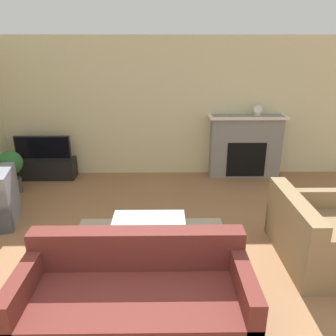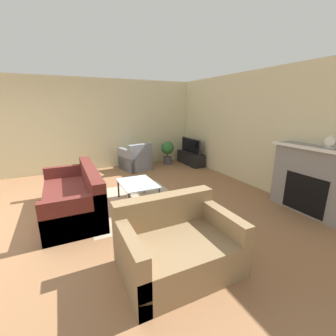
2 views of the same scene
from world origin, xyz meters
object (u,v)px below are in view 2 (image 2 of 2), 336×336
at_px(couch_sectional, 75,197).
at_px(armchair_by_window, 136,160).
at_px(coffee_table, 137,184).
at_px(mantel_clock, 331,142).
at_px(potted_plant, 168,150).
at_px(tv, 191,146).
at_px(couch_loveseat, 177,246).

distance_m(couch_sectional, armchair_by_window, 3.00).
relative_size(coffee_table, mantel_clock, 4.54).
height_order(armchair_by_window, potted_plant, armchair_by_window).
bearing_deg(mantel_clock, tv, -178.55).
bearing_deg(coffee_table, potted_plant, 143.20).
bearing_deg(coffee_table, tv, 130.20).
distance_m(armchair_by_window, mantel_clock, 4.90).
height_order(couch_sectional, potted_plant, couch_sectional).
bearing_deg(armchair_by_window, tv, 160.84).
bearing_deg(tv, coffee_table, -49.80).
xyz_separation_m(armchair_by_window, coffee_table, (2.37, -0.73, 0.07)).
bearing_deg(mantel_clock, armchair_by_window, -155.98).
relative_size(couch_loveseat, potted_plant, 1.74).
bearing_deg(couch_sectional, mantel_clock, 61.80).
bearing_deg(armchair_by_window, mantel_clock, 101.00).
relative_size(tv, potted_plant, 1.41).
bearing_deg(mantel_clock, potted_plant, -170.08).
relative_size(coffee_table, potted_plant, 1.20).
distance_m(tv, coffee_table, 3.38).
xyz_separation_m(tv, coffee_table, (2.17, -2.57, -0.27)).
xyz_separation_m(couch_loveseat, coffee_table, (-2.07, 0.19, 0.08)).
bearing_deg(couch_sectional, potted_plant, 128.60).
xyz_separation_m(couch_loveseat, potted_plant, (-4.59, 2.08, 0.18)).
distance_m(tv, couch_loveseat, 5.07).
relative_size(tv, coffee_table, 1.17).
bearing_deg(potted_plant, armchair_by_window, -82.62).
bearing_deg(couch_sectional, armchair_by_window, 140.26).
bearing_deg(couch_sectional, couch_loveseat, 25.08).
distance_m(armchair_by_window, potted_plant, 1.18).
bearing_deg(couch_loveseat, potted_plant, 65.66).
relative_size(couch_sectional, coffee_table, 2.22).
xyz_separation_m(armchair_by_window, mantel_clock, (4.38, 1.95, 1.04)).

